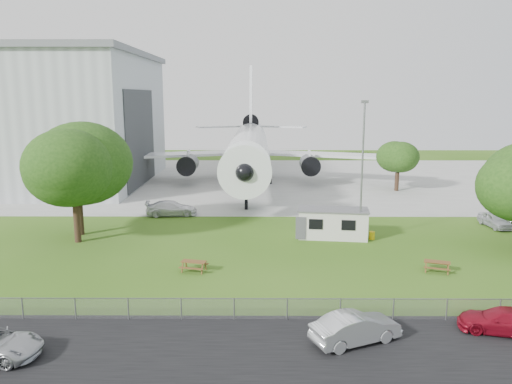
{
  "coord_description": "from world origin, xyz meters",
  "views": [
    {
      "loc": [
        -0.63,
        -35.88,
        12.52
      ],
      "look_at": [
        -0.86,
        8.0,
        4.0
      ],
      "focal_mm": 35.0,
      "sensor_mm": 36.0,
      "label": 1
    }
  ],
  "objects_px": {
    "picnic_east": "(436,271)",
    "car_centre_sedan": "(356,328)",
    "airliner": "(249,147)",
    "site_cabin": "(333,223)",
    "picnic_west": "(194,271)"
  },
  "relations": [
    {
      "from": "airliner",
      "to": "picnic_east",
      "type": "relative_size",
      "value": 26.52
    },
    {
      "from": "site_cabin",
      "to": "picnic_west",
      "type": "bearing_deg",
      "value": -142.11
    },
    {
      "from": "airliner",
      "to": "site_cabin",
      "type": "bearing_deg",
      "value": -74.33
    },
    {
      "from": "picnic_east",
      "to": "picnic_west",
      "type": "bearing_deg",
      "value": -160.83
    },
    {
      "from": "picnic_east",
      "to": "car_centre_sedan",
      "type": "xyz_separation_m",
      "value": [
        -7.91,
        -10.6,
        0.78
      ]
    },
    {
      "from": "car_centre_sedan",
      "to": "airliner",
      "type": "bearing_deg",
      "value": -16.38
    },
    {
      "from": "site_cabin",
      "to": "picnic_west",
      "type": "xyz_separation_m",
      "value": [
        -11.32,
        -8.81,
        -1.31
      ]
    },
    {
      "from": "picnic_west",
      "to": "picnic_east",
      "type": "bearing_deg",
      "value": 13.3
    },
    {
      "from": "airliner",
      "to": "picnic_east",
      "type": "xyz_separation_m",
      "value": [
        14.27,
        -37.37,
        -5.27
      ]
    },
    {
      "from": "picnic_east",
      "to": "car_centre_sedan",
      "type": "height_order",
      "value": "car_centre_sedan"
    },
    {
      "from": "picnic_east",
      "to": "car_centre_sedan",
      "type": "distance_m",
      "value": 13.25
    },
    {
      "from": "site_cabin",
      "to": "picnic_east",
      "type": "distance_m",
      "value": 10.85
    },
    {
      "from": "site_cabin",
      "to": "airliner",
      "type": "bearing_deg",
      "value": 105.67
    },
    {
      "from": "site_cabin",
      "to": "car_centre_sedan",
      "type": "bearing_deg",
      "value": -94.89
    },
    {
      "from": "picnic_west",
      "to": "airliner",
      "type": "bearing_deg",
      "value": 98.14
    }
  ]
}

